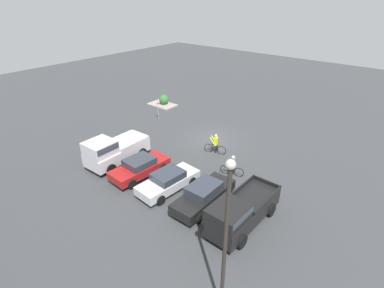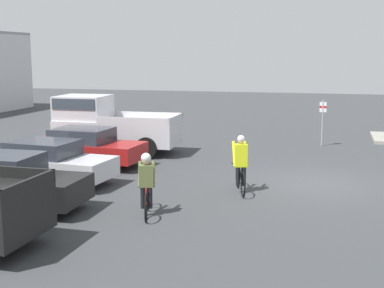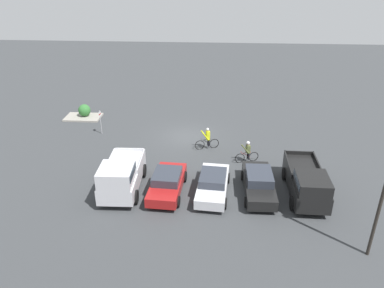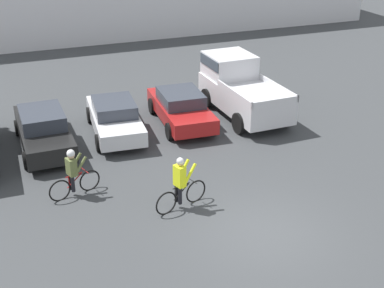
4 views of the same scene
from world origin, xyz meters
The scene contains 7 objects.
ground_plane centered at (0.00, 0.00, 0.00)m, with size 80.00×80.00×0.00m, color #383A3D.
sedan_0 centered at (-5.04, 8.01, 0.73)m, with size 1.93×4.76×1.46m.
sedan_1 centered at (-2.24, 8.29, 0.70)m, with size 2.19×4.60×1.37m.
sedan_2 centered at (0.56, 8.32, 0.71)m, with size 2.18×4.55×1.39m.
pickup_truck_1 centered at (3.34, 8.57, 1.21)m, with size 2.42×5.07×2.35m.
cyclist_0 centered at (-1.72, 2.10, 0.84)m, with size 1.83×0.66×1.74m.
cyclist_1 centered at (-4.62, 4.02, 0.82)m, with size 1.72×0.63×1.64m.
Camera 4 is at (-6.45, -11.07, 8.78)m, focal length 50.00 mm.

